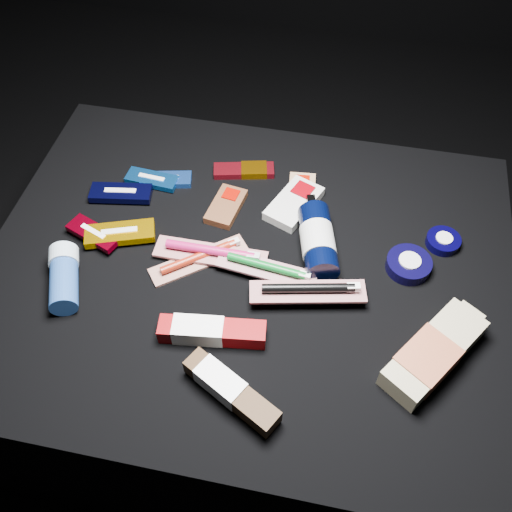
% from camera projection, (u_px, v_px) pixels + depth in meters
% --- Properties ---
extents(ground, '(3.00, 3.00, 0.00)m').
position_uv_depth(ground, '(249.00, 365.00, 1.37)').
color(ground, black).
rests_on(ground, ground).
extents(cloth_table, '(0.98, 0.78, 0.40)m').
position_uv_depth(cloth_table, '(248.00, 322.00, 1.21)').
color(cloth_table, black).
rests_on(cloth_table, ground).
extents(luna_bar_0, '(0.11, 0.06, 0.01)m').
position_uv_depth(luna_bar_0, '(166.00, 180.00, 1.19)').
color(luna_bar_0, '#2050B0').
rests_on(luna_bar_0, cloth_table).
extents(luna_bar_1, '(0.11, 0.05, 0.01)m').
position_uv_depth(luna_bar_1, '(152.00, 179.00, 1.18)').
color(luna_bar_1, '#0F498F').
rests_on(luna_bar_1, cloth_table).
extents(luna_bar_2, '(0.13, 0.06, 0.02)m').
position_uv_depth(luna_bar_2, '(121.00, 193.00, 1.15)').
color(luna_bar_2, black).
rests_on(luna_bar_2, cloth_table).
extents(luna_bar_3, '(0.14, 0.09, 0.02)m').
position_uv_depth(luna_bar_3, '(120.00, 233.00, 1.08)').
color(luna_bar_3, '#D19400').
rests_on(luna_bar_3, cloth_table).
extents(luna_bar_4, '(0.12, 0.08, 0.01)m').
position_uv_depth(luna_bar_4, '(94.00, 233.00, 1.08)').
color(luna_bar_4, maroon).
rests_on(luna_bar_4, cloth_table).
extents(clif_bar_0, '(0.07, 0.11, 0.02)m').
position_uv_depth(clif_bar_0, '(227.00, 205.00, 1.14)').
color(clif_bar_0, '#58321C').
rests_on(clif_bar_0, cloth_table).
extents(clif_bar_1, '(0.11, 0.14, 0.02)m').
position_uv_depth(clif_bar_1, '(295.00, 202.00, 1.14)').
color(clif_bar_1, silver).
rests_on(clif_bar_1, cloth_table).
extents(clif_bar_2, '(0.06, 0.10, 0.02)m').
position_uv_depth(clif_bar_2, '(302.00, 191.00, 1.16)').
color(clif_bar_2, tan).
rests_on(clif_bar_2, cloth_table).
extents(power_bar, '(0.13, 0.07, 0.02)m').
position_uv_depth(power_bar, '(247.00, 170.00, 1.20)').
color(power_bar, maroon).
rests_on(power_bar, cloth_table).
extents(lotion_bottle, '(0.10, 0.20, 0.06)m').
position_uv_depth(lotion_bottle, '(318.00, 241.00, 1.05)').
color(lotion_bottle, black).
rests_on(lotion_bottle, cloth_table).
extents(cream_tin_upper, '(0.06, 0.06, 0.02)m').
position_uv_depth(cream_tin_upper, '(443.00, 241.00, 1.08)').
color(cream_tin_upper, black).
rests_on(cream_tin_upper, cloth_table).
extents(cream_tin_lower, '(0.08, 0.08, 0.03)m').
position_uv_depth(cream_tin_lower, '(409.00, 264.00, 1.04)').
color(cream_tin_lower, black).
rests_on(cream_tin_lower, cloth_table).
extents(bodywash_bottle, '(0.17, 0.21, 0.04)m').
position_uv_depth(bodywash_bottle, '(432.00, 354.00, 0.92)').
color(bodywash_bottle, tan).
rests_on(bodywash_bottle, cloth_table).
extents(deodorant_stick, '(0.10, 0.14, 0.05)m').
position_uv_depth(deodorant_stick, '(64.00, 277.00, 1.01)').
color(deodorant_stick, '#21478B').
rests_on(deodorant_stick, cloth_table).
extents(toothbrush_pack_0, '(0.17, 0.15, 0.02)m').
position_uv_depth(toothbrush_pack_0, '(200.00, 258.00, 1.06)').
color(toothbrush_pack_0, '#AFA7A3').
rests_on(toothbrush_pack_0, cloth_table).
extents(toothbrush_pack_1, '(0.21, 0.05, 0.02)m').
position_uv_depth(toothbrush_pack_1, '(212.00, 253.00, 1.06)').
color(toothbrush_pack_1, '#AEA8A2').
rests_on(toothbrush_pack_1, cloth_table).
extents(toothbrush_pack_2, '(0.19, 0.06, 0.02)m').
position_uv_depth(toothbrush_pack_2, '(268.00, 268.00, 1.03)').
color(toothbrush_pack_2, beige).
rests_on(toothbrush_pack_2, cloth_table).
extents(toothbrush_pack_3, '(0.21, 0.09, 0.02)m').
position_uv_depth(toothbrush_pack_3, '(310.00, 290.00, 0.99)').
color(toothbrush_pack_3, '#ACA4A1').
rests_on(toothbrush_pack_3, cloth_table).
extents(toothpaste_carton_red, '(0.18, 0.06, 0.03)m').
position_uv_depth(toothpaste_carton_red, '(207.00, 331.00, 0.95)').
color(toothpaste_carton_red, '#810507').
rests_on(toothpaste_carton_red, cloth_table).
extents(toothpaste_carton_green, '(0.17, 0.12, 0.03)m').
position_uv_depth(toothpaste_carton_green, '(228.00, 388.00, 0.88)').
color(toothpaste_carton_green, '#311C0A').
rests_on(toothpaste_carton_green, cloth_table).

